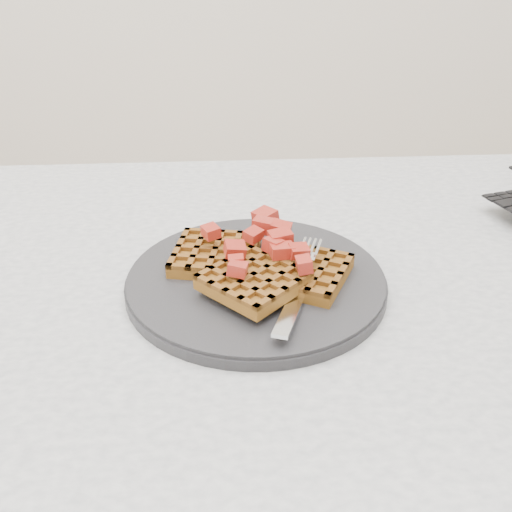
# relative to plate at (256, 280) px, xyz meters

# --- Properties ---
(table) EXTENTS (1.20, 0.80, 0.75)m
(table) POSITION_rel_plate_xyz_m (0.10, 0.02, -0.12)
(table) COLOR silver
(table) RESTS_ON ground
(plate) EXTENTS (0.29, 0.29, 0.02)m
(plate) POSITION_rel_plate_xyz_m (0.00, 0.00, 0.00)
(plate) COLOR #232326
(plate) RESTS_ON table
(waffles) EXTENTS (0.21, 0.19, 0.03)m
(waffles) POSITION_rel_plate_xyz_m (0.00, -0.00, 0.02)
(waffles) COLOR brown
(waffles) RESTS_ON plate
(strawberry_pile) EXTENTS (0.15, 0.15, 0.02)m
(strawberry_pile) POSITION_rel_plate_xyz_m (0.00, 0.00, 0.05)
(strawberry_pile) COLOR #8C0C05
(strawberry_pile) RESTS_ON waffles
(fork) EXTENTS (0.08, 0.18, 0.02)m
(fork) POSITION_rel_plate_xyz_m (0.04, -0.04, 0.02)
(fork) COLOR silver
(fork) RESTS_ON plate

